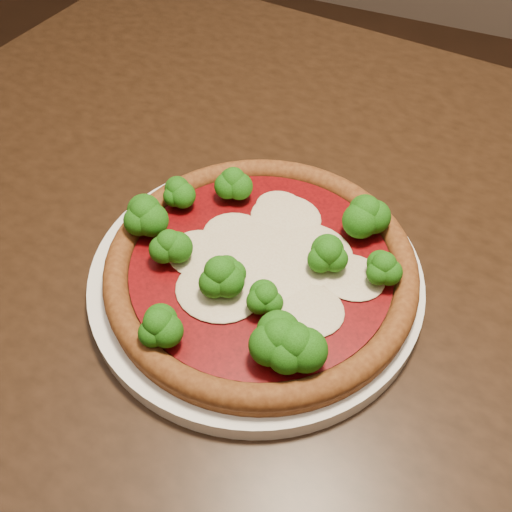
% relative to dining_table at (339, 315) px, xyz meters
% --- Properties ---
extents(floor, '(4.00, 4.00, 0.00)m').
position_rel_dining_table_xyz_m(floor, '(-0.12, 0.04, -0.66)').
color(floor, black).
rests_on(floor, ground).
extents(dining_table, '(1.31, 1.01, 0.75)m').
position_rel_dining_table_xyz_m(dining_table, '(0.00, 0.00, 0.00)').
color(dining_table, black).
rests_on(dining_table, floor).
extents(plate, '(0.31, 0.31, 0.02)m').
position_rel_dining_table_xyz_m(plate, '(-0.07, -0.06, 0.10)').
color(plate, white).
rests_on(plate, dining_table).
extents(pizza, '(0.29, 0.29, 0.06)m').
position_rel_dining_table_xyz_m(pizza, '(-0.07, -0.07, 0.13)').
color(pizza, brown).
rests_on(pizza, plate).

